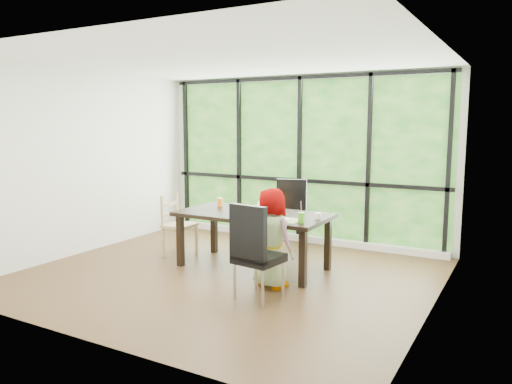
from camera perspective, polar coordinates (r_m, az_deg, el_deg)
ground at (r=6.43m, az=-3.29°, el=-9.53°), size 5.00×5.00×0.00m
back_wall at (r=8.14m, az=5.20°, el=3.84°), size 5.00×0.00×5.00m
foliage_backdrop at (r=8.12m, az=5.14°, el=3.83°), size 4.80×0.02×2.65m
window_mullions at (r=8.09m, az=5.02°, el=3.81°), size 4.80×0.06×2.65m
window_sill at (r=8.25m, az=4.80°, el=-5.25°), size 4.80×0.12×0.10m
dining_table at (r=6.63m, az=-0.33°, el=-5.62°), size 2.05×1.09×0.75m
chair_window_leather at (r=7.47m, az=3.90°, el=-2.80°), size 0.58×0.58×1.08m
chair_interior_leather at (r=5.44m, az=0.35°, el=-6.87°), size 0.52×0.52×1.08m
chair_end_beech at (r=7.31m, az=-8.83°, el=-3.82°), size 0.43×0.45×0.90m
child_toddler at (r=7.13m, az=2.09°, el=-3.71°), size 0.40×0.32×0.98m
child_older at (r=5.82m, az=2.01°, el=-5.36°), size 0.65×0.51×1.19m
placemat at (r=6.08m, az=3.05°, el=-3.23°), size 0.46×0.33×0.01m
plate_far at (r=6.83m, az=-1.26°, el=-1.94°), size 0.22×0.22×0.01m
plate_near at (r=6.10m, az=2.97°, el=-3.16°), size 0.22×0.22×0.01m
orange_cup at (r=7.06m, az=-4.20°, el=-1.18°), size 0.08×0.08×0.12m
green_cup at (r=5.91m, az=5.24°, el=-2.99°), size 0.08×0.08×0.13m
white_mug at (r=6.18m, az=7.18°, el=-2.76°), size 0.08×0.08×0.08m
tissue_box at (r=6.34m, az=0.49°, el=-2.24°), size 0.14×0.14×0.12m
crepe_rolls_far at (r=6.83m, az=-1.26°, el=-1.73°), size 0.10×0.12×0.04m
crepe_rolls_near at (r=6.10m, az=2.97°, el=-2.93°), size 0.05×0.12×0.04m
straw_white at (r=7.04m, az=-4.21°, el=-0.36°), size 0.01×0.04×0.20m
straw_pink at (r=5.89m, az=5.25°, el=-2.00°), size 0.01×0.04×0.20m
tissue at (r=6.32m, az=0.49°, el=-1.23°), size 0.12×0.12×0.11m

